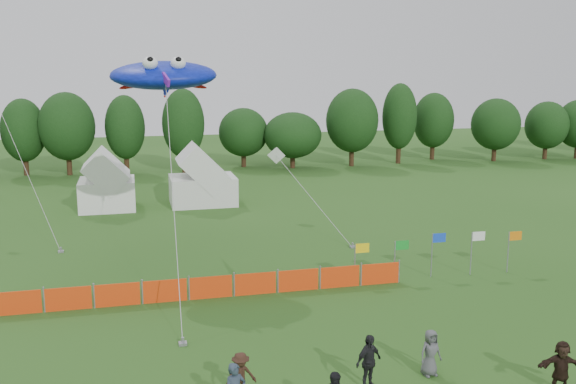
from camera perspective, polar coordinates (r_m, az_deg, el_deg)
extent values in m
plane|color=#234C16|center=(21.64, 3.98, -16.69)|extent=(160.00, 160.00, 0.00)
cylinder|color=#382314|center=(65.76, -22.27, 2.41)|extent=(0.50, 0.50, 2.38)
ellipsoid|color=black|center=(65.41, -22.47, 5.10)|extent=(4.09, 4.09, 5.35)
cylinder|color=#382314|center=(64.46, -18.88, 2.57)|extent=(0.50, 0.50, 2.57)
ellipsoid|color=black|center=(64.09, -19.07, 5.54)|extent=(5.20, 5.20, 5.79)
cylinder|color=#382314|center=(64.15, -14.15, 2.74)|extent=(0.50, 0.50, 2.46)
ellipsoid|color=black|center=(63.78, -14.29, 5.60)|extent=(3.78, 3.78, 5.55)
cylinder|color=#382314|center=(62.94, -9.19, 2.87)|extent=(0.50, 0.50, 2.66)
ellipsoid|color=black|center=(62.55, -9.29, 6.03)|extent=(4.05, 4.05, 5.99)
cylinder|color=#382314|center=(66.33, -3.96, 3.10)|extent=(0.50, 0.50, 1.98)
ellipsoid|color=black|center=(66.03, -3.99, 5.32)|extent=(5.06, 5.06, 4.46)
cylinder|color=#382314|center=(65.41, 0.41, 2.96)|extent=(0.50, 0.50, 1.86)
ellipsoid|color=black|center=(65.12, 0.41, 5.07)|extent=(5.86, 5.86, 4.18)
cylinder|color=#382314|center=(67.00, 5.67, 3.43)|extent=(0.50, 0.50, 2.62)
ellipsoid|color=black|center=(66.64, 5.73, 6.34)|extent=(5.41, 5.41, 5.89)
cylinder|color=#382314|center=(69.57, 9.79, 3.67)|extent=(0.50, 0.50, 2.78)
ellipsoid|color=black|center=(69.21, 9.89, 6.65)|extent=(3.67, 3.67, 6.26)
cylinder|color=#382314|center=(73.35, 12.71, 3.78)|extent=(0.50, 0.50, 2.42)
ellipsoid|color=black|center=(73.04, 12.81, 6.24)|extent=(4.46, 4.46, 5.44)
cylinder|color=#382314|center=(73.90, 17.85, 3.51)|extent=(0.50, 0.50, 2.24)
ellipsoid|color=black|center=(73.61, 17.98, 5.76)|extent=(5.26, 5.26, 5.03)
cylinder|color=#382314|center=(77.47, 21.88, 3.51)|extent=(0.50, 0.50, 2.10)
ellipsoid|color=black|center=(77.20, 22.03, 5.53)|extent=(4.74, 4.74, 4.73)
cube|color=white|center=(48.15, -15.76, -0.18)|extent=(3.89, 3.89, 2.14)
cube|color=silver|center=(48.38, -7.58, 0.17)|extent=(4.79, 3.83, 2.11)
cube|color=red|center=(29.08, -22.93, -9.07)|extent=(1.90, 0.06, 1.00)
cube|color=red|center=(28.82, -18.95, -8.97)|extent=(1.90, 0.06, 1.00)
cube|color=red|center=(28.69, -14.93, -8.83)|extent=(1.90, 0.06, 1.00)
cube|color=red|center=(28.70, -10.89, -8.64)|extent=(1.90, 0.06, 1.00)
cube|color=red|center=(28.85, -6.88, -8.41)|extent=(1.90, 0.06, 1.00)
cube|color=red|center=(29.14, -2.94, -8.15)|extent=(1.90, 0.06, 1.00)
cube|color=red|center=(29.55, 0.91, -7.85)|extent=(1.90, 0.06, 1.00)
cube|color=red|center=(30.10, 4.62, -7.53)|extent=(1.90, 0.06, 1.00)
cube|color=red|center=(30.77, 8.19, -7.20)|extent=(1.90, 0.06, 1.00)
cylinder|color=gray|center=(30.46, 5.96, -6.39)|extent=(0.06, 0.06, 1.96)
cube|color=yellow|center=(30.36, 6.61, -4.98)|extent=(0.70, 0.02, 0.45)
cylinder|color=gray|center=(31.14, 9.46, -6.08)|extent=(0.06, 0.06, 1.97)
cube|color=#148C26|center=(31.07, 10.10, -4.68)|extent=(0.70, 0.02, 0.45)
cylinder|color=gray|center=(32.07, 12.65, -5.51)|extent=(0.06, 0.06, 2.17)
cube|color=blue|center=(32.00, 13.28, -3.98)|extent=(0.70, 0.02, 0.45)
cylinder|color=gray|center=(32.81, 15.97, -5.29)|extent=(0.06, 0.06, 2.18)
cube|color=white|center=(32.76, 16.58, -3.79)|extent=(0.70, 0.02, 0.45)
cylinder|color=gray|center=(33.79, 18.97, -5.08)|extent=(0.06, 0.06, 2.08)
cube|color=orange|center=(33.77, 19.56, -3.70)|extent=(0.70, 0.02, 0.45)
imported|color=#301C13|center=(20.44, -4.23, -16.03)|extent=(1.07, 0.73, 1.53)
imported|color=black|center=(21.11, 7.18, -14.75)|extent=(1.14, 0.85, 1.80)
imported|color=#494B4E|center=(22.32, 12.54, -13.77)|extent=(0.84, 0.61, 1.58)
imported|color=black|center=(22.49, 23.14, -14.09)|extent=(1.64, 0.94, 1.68)
ellipsoid|color=#0E22CB|center=(32.74, -11.02, 10.16)|extent=(5.94, 4.95, 1.84)
sphere|color=white|center=(31.58, -12.16, 11.13)|extent=(0.74, 0.74, 0.74)
sphere|color=white|center=(31.65, -9.74, 11.22)|extent=(0.74, 0.74, 0.74)
ellipsoid|color=red|center=(32.88, -13.47, 9.23)|extent=(1.54, 0.67, 0.24)
ellipsoid|color=red|center=(33.03, -8.55, 9.41)|extent=(1.54, 0.67, 0.24)
cube|color=purple|center=(30.74, -10.81, 9.80)|extent=(0.37, 0.96, 0.70)
cylinder|color=#A5A5A5|center=(27.26, -10.17, -0.50)|extent=(0.22, 8.58, 9.41)
cube|color=gray|center=(24.57, -9.34, -13.15)|extent=(0.30, 0.30, 0.10)
cube|color=silver|center=(43.66, -1.04, 3.27)|extent=(1.20, 0.33, 1.20)
cylinder|color=#A5A5A5|center=(40.01, 2.06, -0.49)|extent=(2.42, 8.99, 4.22)
cube|color=gray|center=(36.69, 5.76, -4.88)|extent=(0.30, 0.30, 0.10)
cylinder|color=#A5A5A5|center=(42.24, -23.63, 5.17)|extent=(6.26, 10.57, 12.90)
cube|color=gray|center=(37.78, -19.53, -5.01)|extent=(0.30, 0.30, 0.10)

